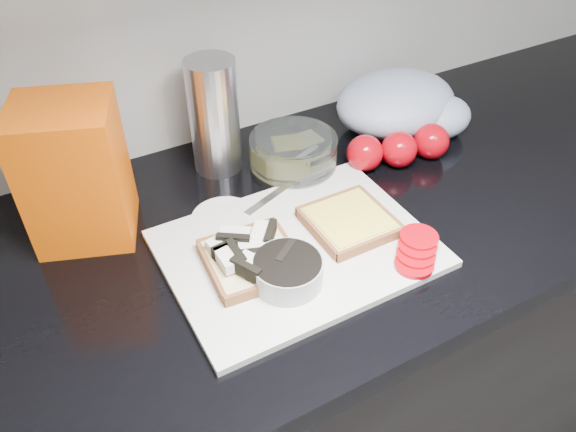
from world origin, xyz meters
The scene contains 14 objects.
base_cabinet centered at (0.00, 1.20, 0.43)m, with size 3.50×0.60×0.86m, color black.
countertop centered at (0.00, 1.20, 0.88)m, with size 3.50×0.64×0.04m, color black.
cutting_board centered at (-0.15, 1.13, 0.91)m, with size 0.40×0.30×0.01m, color silver.
bread_left centered at (-0.23, 1.13, 0.93)m, with size 0.15×0.15×0.04m.
bread_right centered at (-0.05, 1.13, 0.92)m, with size 0.13×0.13×0.02m.
tomato_slices centered at (0.00, 1.02, 0.92)m, with size 0.11×0.11×0.02m.
knife centered at (-0.07, 1.27, 0.91)m, with size 0.18×0.08×0.01m.
seed_tub centered at (-0.20, 1.07, 0.93)m, with size 0.10×0.10×0.05m.
tub_lid centered at (-0.22, 1.25, 0.90)m, with size 0.11×0.11×0.01m, color white.
glass_bowl centered at (-0.04, 1.32, 0.93)m, with size 0.16×0.16×0.07m.
bread_bag centered at (-0.41, 1.33, 1.01)m, with size 0.14×0.13×0.22m, color #D63C03.
steel_canister centered at (-0.16, 1.40, 1.00)m, with size 0.09×0.09×0.21m, color #B7B7BC.
grocery_bag centered at (0.22, 1.34, 0.95)m, with size 0.27×0.23×0.11m.
whole_tomatoes centered at (0.14, 1.24, 0.93)m, with size 0.20×0.09×0.07m.
Camera 1 is at (-0.47, 0.58, 1.50)m, focal length 35.00 mm.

